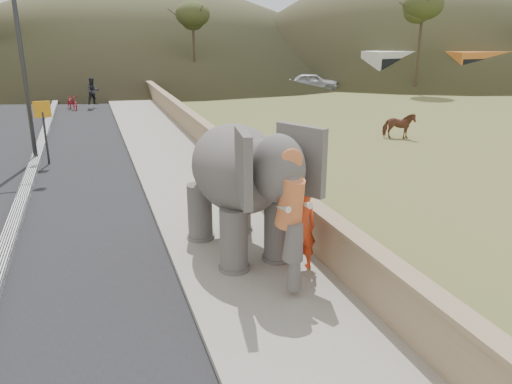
% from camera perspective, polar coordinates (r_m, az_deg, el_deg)
% --- Properties ---
extents(road, '(7.00, 120.00, 0.03)m').
position_cam_1_polar(road, '(16.10, -25.14, -1.27)').
color(road, black).
rests_on(road, ground).
extents(median, '(0.35, 120.00, 0.22)m').
position_cam_1_polar(median, '(16.08, -25.18, -0.95)').
color(median, black).
rests_on(median, ground).
extents(walkway, '(3.00, 120.00, 0.15)m').
position_cam_1_polar(walkway, '(16.21, -7.45, 0.69)').
color(walkway, '#9E9687').
rests_on(walkway, ground).
extents(parapet, '(0.30, 120.00, 1.10)m').
position_cam_1_polar(parapet, '(16.45, -1.87, 2.82)').
color(parapet, tan).
rests_on(parapet, ground).
extents(lamppost, '(1.76, 0.36, 8.00)m').
position_cam_1_polar(lamppost, '(20.57, -24.67, 16.51)').
color(lamppost, '#303036').
rests_on(lamppost, ground).
extents(signboard, '(0.60, 0.08, 2.40)m').
position_cam_1_polar(signboard, '(20.13, -23.10, 7.40)').
color(signboard, '#2D2D33').
rests_on(signboard, ground).
extents(cow, '(1.58, 1.26, 1.22)m').
position_cam_1_polar(cow, '(24.38, 16.00, 7.29)').
color(cow, brown).
rests_on(cow, ground).
extents(distant_car, '(4.56, 3.13, 1.44)m').
position_cam_1_polar(distant_car, '(42.99, 6.49, 12.41)').
color(distant_car, '#A8A8AF').
rests_on(distant_car, ground).
extents(bus_white, '(11.25, 4.15, 3.10)m').
position_cam_1_polar(bus_white, '(48.87, 17.93, 13.32)').
color(bus_white, white).
rests_on(bus_white, ground).
extents(bus_orange, '(11.09, 2.94, 3.10)m').
position_cam_1_polar(bus_orange, '(50.47, 26.02, 12.52)').
color(bus_orange, orange).
rests_on(bus_orange, ground).
extents(hill_right, '(56.00, 56.00, 16.00)m').
position_cam_1_polar(hill_right, '(69.26, 16.62, 19.95)').
color(hill_right, brown).
rests_on(hill_right, ground).
extents(hill_far, '(80.00, 80.00, 14.00)m').
position_cam_1_polar(hill_far, '(75.65, -13.36, 19.22)').
color(hill_far, brown).
rests_on(hill_far, ground).
extents(elephant_and_man, '(2.69, 4.37, 2.97)m').
position_cam_1_polar(elephant_and_man, '(10.86, -2.14, 0.65)').
color(elephant_and_man, '#68625E').
rests_on(elephant_and_man, ground).
extents(motorcyclist, '(2.42, 1.88, 2.00)m').
position_cam_1_polar(motorcyclist, '(34.28, -19.23, 10.23)').
color(motorcyclist, maroon).
rests_on(motorcyclist, ground).
extents(trees, '(48.76, 43.37, 9.22)m').
position_cam_1_polar(trees, '(32.10, -8.20, 16.38)').
color(trees, '#473828').
rests_on(trees, ground).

